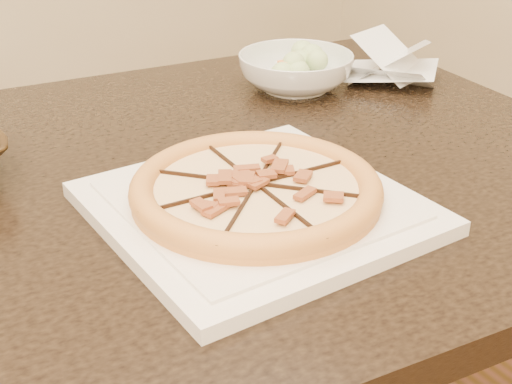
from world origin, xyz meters
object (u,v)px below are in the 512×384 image
pizza (256,189)px  salad_bowl (296,72)px  dining_table (121,256)px  plate (256,207)px

pizza → salad_bowl: salad_bowl is taller
pizza → dining_table: bearing=124.9°
pizza → salad_bowl: size_ratio=1.49×
pizza → plate: bearing=-42.8°
plate → pizza: 0.02m
dining_table → salad_bowl: bearing=24.3°
pizza → salad_bowl: bearing=49.7°
dining_table → pizza: 0.24m
dining_table → plate: plate is taller
dining_table → salad_bowl: (0.40, 0.18, 0.13)m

